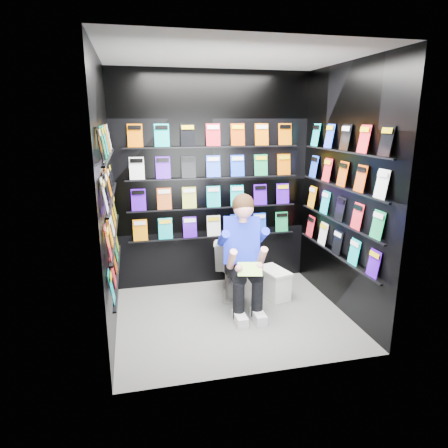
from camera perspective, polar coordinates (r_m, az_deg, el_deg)
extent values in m
plane|color=slate|center=(4.37, 1.22, -13.09)|extent=(2.40, 2.40, 0.00)
plane|color=white|center=(3.90, 1.44, 23.00)|extent=(2.40, 2.40, 0.00)
cube|color=black|center=(4.89, -1.59, 6.06)|extent=(2.40, 0.04, 2.60)
cube|color=black|center=(3.00, 6.05, 0.34)|extent=(2.40, 0.04, 2.60)
cube|color=black|center=(3.82, -16.42, 2.97)|extent=(0.04, 2.00, 2.60)
cube|color=black|center=(4.38, 16.75, 4.40)|extent=(0.04, 2.00, 2.60)
imported|color=silver|center=(4.78, 1.16, -5.74)|extent=(0.58, 0.83, 0.73)
cube|color=white|center=(4.80, 7.09, -8.52)|extent=(0.32, 0.45, 0.31)
cube|color=white|center=(4.73, 7.15, -6.66)|extent=(0.35, 0.48, 0.03)
cube|color=green|center=(4.04, 3.72, -6.45)|extent=(0.27, 0.19, 0.10)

